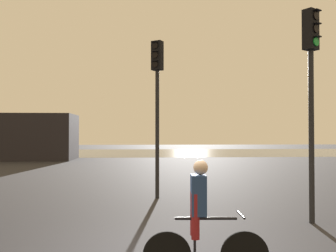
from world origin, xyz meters
The scene contains 4 objects.
water_strip centered at (0.00, 32.93, 0.00)m, with size 80.00×16.00×0.01m, color slate.
traffic_light_center centered at (0.20, 5.54, 3.34)m, with size 0.40×0.42×4.83m.
traffic_light_near_right centered at (3.52, 2.15, 3.28)m, with size 0.40×0.42×4.74m.
cyclist centered at (0.59, -0.90, 0.82)m, with size 1.71×0.46×1.62m.
Camera 1 is at (-0.16, -5.94, 1.98)m, focal length 40.00 mm.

